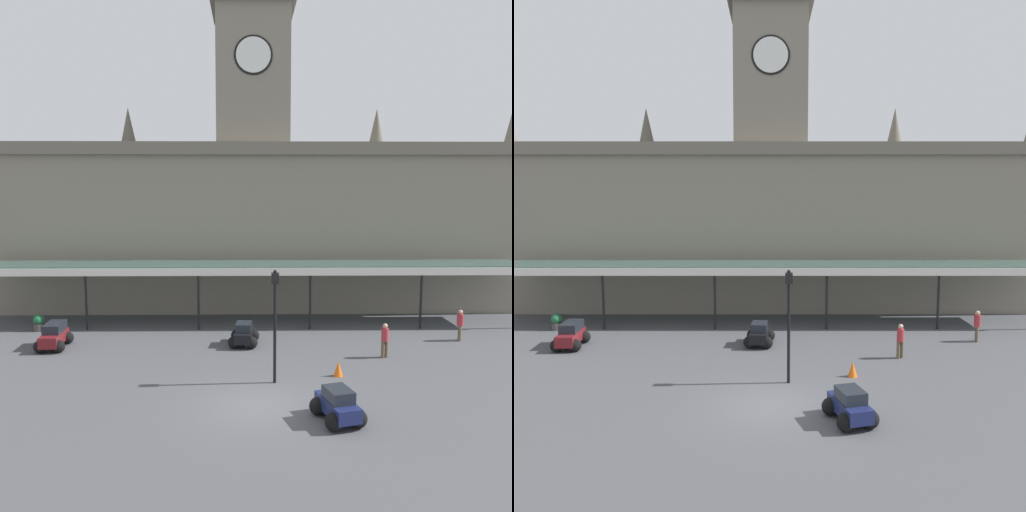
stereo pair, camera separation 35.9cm
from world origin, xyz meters
TOP-DOWN VIEW (x-y plane):
  - ground_plane at (0.00, 0.00)m, footprint 140.00×140.00m
  - station_building at (-0.00, 18.11)m, footprint 38.02×7.29m
  - entrance_canopy at (0.00, 12.25)m, footprint 32.40×3.26m
  - car_black_sedan at (-0.59, 7.84)m, footprint 1.63×2.12m
  - car_navy_sedan at (2.72, -1.34)m, footprint 1.85×2.21m
  - car_maroon_estate at (-10.26, 7.44)m, footprint 1.62×2.29m
  - pedestrian_beside_cars at (10.97, 8.44)m, footprint 0.34×0.37m
  - pedestrian_crossing_forecourt at (6.19, 5.63)m, footprint 0.36×0.34m
  - victorian_lamppost at (0.73, 2.38)m, footprint 0.30×0.30m
  - traffic_cone at (3.52, 3.12)m, footprint 0.40×0.40m
  - planter_by_canopy at (-12.37, 10.81)m, footprint 0.60×0.60m

SIDE VIEW (x-z plane):
  - ground_plane at x=0.00m, z-range 0.00..0.00m
  - traffic_cone at x=3.52m, z-range 0.00..0.67m
  - planter_by_canopy at x=-12.37m, z-range 0.01..0.97m
  - car_black_sedan at x=-0.59m, z-range -0.09..1.10m
  - car_navy_sedan at x=2.72m, z-range -0.09..1.10m
  - car_maroon_estate at x=-10.26m, z-range -0.07..1.20m
  - pedestrian_beside_cars at x=10.97m, z-range 0.07..1.74m
  - pedestrian_crossing_forecourt at x=6.19m, z-range 0.07..1.74m
  - victorian_lamppost at x=0.73m, z-range 0.59..5.37m
  - entrance_canopy at x=0.00m, z-range 1.69..5.36m
  - station_building at x=0.00m, z-range -4.11..16.78m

